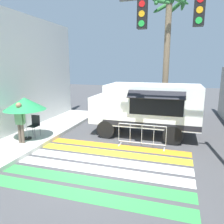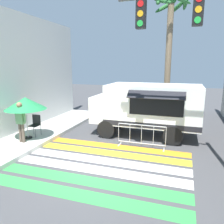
{
  "view_description": "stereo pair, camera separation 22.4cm",
  "coord_description": "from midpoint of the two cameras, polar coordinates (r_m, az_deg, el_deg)",
  "views": [
    {
      "loc": [
        2.51,
        -6.58,
        3.52
      ],
      "look_at": [
        -0.31,
        2.7,
        1.41
      ],
      "focal_mm": 35.0,
      "sensor_mm": 36.0,
      "label": 1
    },
    {
      "loc": [
        2.73,
        -6.51,
        3.52
      ],
      "look_at": [
        -0.31,
        2.7,
        1.41
      ],
      "focal_mm": 35.0,
      "sensor_mm": 36.0,
      "label": 2
    }
  ],
  "objects": [
    {
      "name": "crosswalk_painted",
      "position": [
        8.07,
        -3.93,
        -13.62
      ],
      "size": [
        6.4,
        4.36,
        0.01
      ],
      "color": "green",
      "rests_on": "ground_plane"
    },
    {
      "name": "folding_chair",
      "position": [
        11.03,
        -20.14,
        -2.85
      ],
      "size": [
        0.44,
        0.44,
        1.0
      ],
      "rotation": [
        0.0,
        0.0,
        -0.11
      ],
      "color": "#4C4C51",
      "rests_on": "sidewalk_left"
    },
    {
      "name": "traffic_signal_pole",
      "position": [
        7.78,
        21.11,
        17.67
      ],
      "size": [
        4.12,
        0.29,
        6.13
      ],
      "color": "#515456",
      "rests_on": "ground_plane"
    },
    {
      "name": "barricade_front",
      "position": [
        9.55,
        7.09,
        -6.25
      ],
      "size": [
        2.08,
        0.44,
        1.02
      ],
      "color": "#B7BABF",
      "rests_on": "ground_plane"
    },
    {
      "name": "ground_plane",
      "position": [
        7.88,
        -4.53,
        -14.33
      ],
      "size": [
        60.0,
        60.0,
        0.0
      ],
      "primitive_type": "plane",
      "color": "#424244"
    },
    {
      "name": "patio_umbrella",
      "position": [
        10.5,
        -22.43,
        2.01
      ],
      "size": [
        1.85,
        1.85,
        1.93
      ],
      "color": "black",
      "rests_on": "sidewalk_left"
    },
    {
      "name": "palm_tree",
      "position": [
        14.37,
        13.84,
        18.22
      ],
      "size": [
        2.3,
        2.32,
        7.56
      ],
      "color": "#7A664C",
      "rests_on": "ground_plane"
    },
    {
      "name": "vendor_person",
      "position": [
        10.17,
        -23.49,
        -1.93
      ],
      "size": [
        0.53,
        0.24,
        1.79
      ],
      "rotation": [
        0.0,
        0.0,
        0.24
      ],
      "color": "brown",
      "rests_on": "sidewalk_left"
    },
    {
      "name": "food_truck",
      "position": [
        11.04,
        7.93,
        1.73
      ],
      "size": [
        5.23,
        2.83,
        2.57
      ],
      "color": "white",
      "rests_on": "ground_plane"
    }
  ]
}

